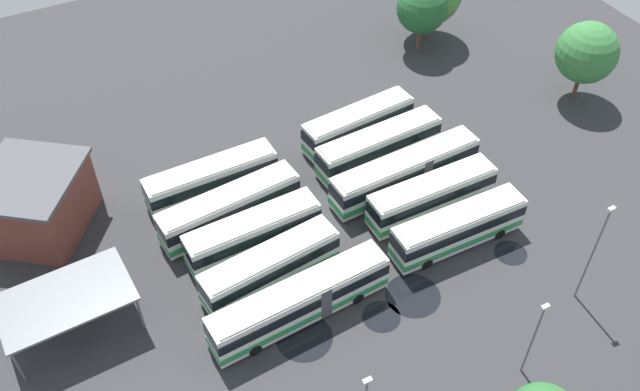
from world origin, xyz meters
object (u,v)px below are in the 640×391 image
bus_row0_slot0 (358,124)px  bus_row1_slot0 (212,179)px  bus_row1_slot3 (270,267)px  bus_row0_slot2 (406,172)px  bus_row1_slot1 (230,208)px  bus_row0_slot4 (458,228)px  bus_row1_slot2 (253,233)px  tree_east_edge (422,8)px  lamp_post_near_entrance (534,336)px  bus_row0_slot3 (431,195)px  depot_building (35,202)px  bus_row0_slot1 (379,146)px  lamp_post_far_corner (594,251)px  maintenance_shelter (65,299)px  bus_row1_slot4 (300,301)px  tree_south_edge (587,53)px

bus_row0_slot0 → bus_row1_slot0: 15.07m
bus_row1_slot3 → bus_row0_slot2: bearing=-164.1°
bus_row0_slot2 → bus_row1_slot1: size_ratio=1.15×
bus_row0_slot4 → bus_row1_slot1: 18.86m
bus_row0_slot4 → bus_row1_slot1: bearing=-34.3°
bus_row1_slot2 → bus_row0_slot4: bearing=154.5°
bus_row1_slot0 → tree_east_edge: size_ratio=1.48×
bus_row1_slot0 → lamp_post_near_entrance: bearing=115.7°
tree_east_edge → bus_row0_slot3: bearing=58.9°
bus_row0_slot4 → depot_building: 34.61m
bus_row0_slot1 → lamp_post_far_corner: (-5.54, 20.40, 3.43)m
bus_row1_slot3 → lamp_post_near_entrance: (-12.36, 15.34, 2.36)m
bus_row1_slot2 → bus_row1_slot3: 3.82m
bus_row0_slot2 → bus_row0_slot3: (-0.33, 3.54, -0.00)m
bus_row0_slot2 → maintenance_shelter: 29.78m
bus_row0_slot0 → bus_row1_slot3: same height
bus_row0_slot2 → tree_east_edge: bearing=-126.4°
bus_row1_slot1 → lamp_post_near_entrance: bearing=119.3°
bus_row1_slot1 → bus_row1_slot4: 11.28m
bus_row0_slot4 → lamp_post_near_entrance: size_ratio=1.52×
bus_row1_slot0 → bus_row1_slot1: bearing=90.9°
bus_row1_slot3 → maintenance_shelter: maintenance_shelter is taller
bus_row1_slot3 → tree_east_edge: (-28.48, -22.46, 3.27)m
lamp_post_near_entrance → bus_row1_slot0: bearing=-64.3°
lamp_post_far_corner → tree_east_edge: lamp_post_far_corner is taller
bus_row0_slot4 → lamp_post_near_entrance: (2.86, 12.02, 2.36)m
bus_row1_slot0 → bus_row1_slot1: (-0.06, 3.97, 0.00)m
maintenance_shelter → bus_row1_slot3: bearing=169.1°
bus_row0_slot3 → bus_row1_slot4: 15.49m
bus_row1_slot0 → maintenance_shelter: bearing=30.8°
bus_row1_slot2 → tree_south_edge: bearing=-174.4°
bus_row0_slot4 → bus_row1_slot2: bearing=-25.5°
bus_row1_slot0 → depot_building: 14.48m
bus_row1_slot4 → bus_row0_slot1: bearing=-139.0°
lamp_post_near_entrance → tree_south_edge: 34.23m
lamp_post_far_corner → tree_east_edge: size_ratio=1.23×
bus_row1_slot3 → depot_building: size_ratio=1.01×
lamp_post_near_entrance → tree_east_edge: (-16.12, -37.80, 0.91)m
bus_row0_slot3 → bus_row1_slot2: bearing=-11.4°
bus_row0_slot1 → bus_row1_slot3: size_ratio=1.07×
bus_row1_slot3 → lamp_post_far_corner: 23.85m
bus_row1_slot2 → bus_row1_slot1: bearing=-80.3°
bus_row1_slot0 → bus_row0_slot0: bearing=-177.5°
bus_row1_slot4 → maintenance_shelter: 16.76m
maintenance_shelter → lamp_post_near_entrance: (-26.98, 18.15, 0.69)m
bus_row0_slot0 → bus_row0_slot1: 3.62m
tree_east_edge → tree_south_edge: bearing=122.0°
bus_row0_slot0 → tree_east_edge: (-13.84, -10.54, 3.27)m
bus_row1_slot3 → lamp_post_far_corner: (-20.27, 12.09, 3.43)m
bus_row0_slot1 → bus_row0_slot3: 7.59m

